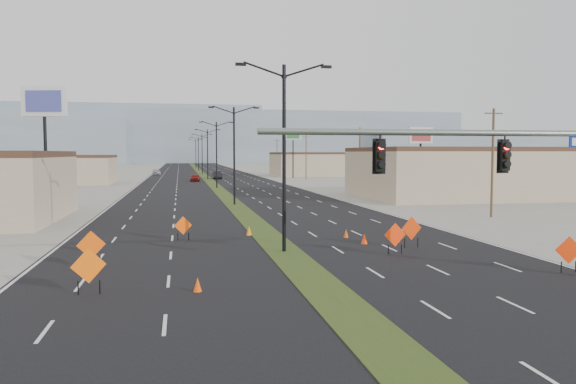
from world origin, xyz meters
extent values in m
plane|color=gray|center=(0.00, 0.00, 0.00)|extent=(600.00, 600.00, 0.00)
cube|color=black|center=(0.00, 100.00, 0.00)|extent=(25.00, 400.00, 0.02)
cube|color=#2F4016|center=(0.00, 100.00, 0.00)|extent=(2.00, 400.00, 0.04)
cube|color=tan|center=(-32.00, 85.00, 2.25)|extent=(30.00, 14.00, 4.50)
cube|color=tan|center=(34.00, 45.00, 2.75)|extent=(36.00, 18.00, 5.50)
cube|color=tan|center=(38.00, 110.00, 2.50)|extent=(44.00, 16.00, 5.00)
cube|color=gray|center=(40.00, 300.00, 14.00)|extent=(220.00, 50.00, 28.00)
cube|color=gray|center=(180.00, 290.00, 9.00)|extent=(160.00, 50.00, 18.00)
cube|color=gray|center=(-30.00, 320.00, 16.00)|extent=(140.00, 50.00, 32.00)
cylinder|color=slate|center=(5.20, 2.00, 6.10)|extent=(16.00, 0.24, 0.24)
cube|color=black|center=(1.70, 2.00, 5.22)|extent=(0.50, 0.28, 1.30)
sphere|color=#FF0C05|center=(1.70, 1.84, 5.57)|extent=(0.22, 0.22, 0.22)
cube|color=black|center=(6.70, 2.00, 5.22)|extent=(0.50, 0.28, 1.30)
sphere|color=#FF0C05|center=(6.70, 1.84, 5.57)|extent=(0.22, 0.22, 0.22)
cylinder|color=black|center=(0.00, 12.00, 5.00)|extent=(0.20, 0.20, 10.00)
cube|color=black|center=(-2.30, 12.00, 9.95)|extent=(0.55, 0.24, 0.14)
cube|color=black|center=(2.30, 12.00, 9.95)|extent=(0.55, 0.24, 0.14)
cylinder|color=black|center=(0.00, 40.00, 5.00)|extent=(0.20, 0.20, 10.00)
cube|color=black|center=(-2.30, 40.00, 9.95)|extent=(0.55, 0.24, 0.14)
cube|color=black|center=(2.30, 40.00, 9.95)|extent=(0.55, 0.24, 0.14)
cylinder|color=black|center=(0.00, 68.00, 5.00)|extent=(0.20, 0.20, 10.00)
cube|color=black|center=(-2.30, 68.00, 9.95)|extent=(0.55, 0.24, 0.14)
cube|color=black|center=(2.30, 68.00, 9.95)|extent=(0.55, 0.24, 0.14)
cylinder|color=black|center=(0.00, 96.00, 5.00)|extent=(0.20, 0.20, 10.00)
cube|color=black|center=(-2.30, 96.00, 9.95)|extent=(0.55, 0.24, 0.14)
cube|color=black|center=(2.30, 96.00, 9.95)|extent=(0.55, 0.24, 0.14)
cylinder|color=black|center=(0.00, 124.00, 5.00)|extent=(0.20, 0.20, 10.00)
cube|color=black|center=(-2.30, 124.00, 9.95)|extent=(0.55, 0.24, 0.14)
cube|color=black|center=(2.30, 124.00, 9.95)|extent=(0.55, 0.24, 0.14)
cylinder|color=black|center=(0.00, 152.00, 5.00)|extent=(0.20, 0.20, 10.00)
cube|color=black|center=(-2.30, 152.00, 9.95)|extent=(0.55, 0.24, 0.14)
cube|color=black|center=(2.30, 152.00, 9.95)|extent=(0.55, 0.24, 0.14)
cylinder|color=black|center=(0.00, 180.00, 5.00)|extent=(0.20, 0.20, 10.00)
cube|color=black|center=(-2.30, 180.00, 9.95)|extent=(0.55, 0.24, 0.14)
cube|color=black|center=(2.30, 180.00, 9.95)|extent=(0.55, 0.24, 0.14)
cylinder|color=#4C3823|center=(20.00, 25.00, 4.50)|extent=(0.20, 0.20, 9.00)
cube|color=#4C3823|center=(20.00, 25.00, 8.60)|extent=(1.60, 0.10, 0.10)
cylinder|color=#4C3823|center=(20.00, 60.00, 4.50)|extent=(0.20, 0.20, 9.00)
cube|color=#4C3823|center=(20.00, 60.00, 8.60)|extent=(1.60, 0.10, 0.10)
cylinder|color=#4C3823|center=(20.00, 95.00, 4.50)|extent=(0.20, 0.20, 9.00)
cube|color=#4C3823|center=(20.00, 95.00, 8.60)|extent=(1.60, 0.10, 0.10)
cylinder|color=#4C3823|center=(20.00, 130.00, 4.50)|extent=(0.20, 0.20, 9.00)
cube|color=#4C3823|center=(20.00, 130.00, 8.60)|extent=(1.60, 0.10, 0.10)
imported|color=maroon|center=(-2.71, 89.08, 0.68)|extent=(1.97, 4.11, 1.36)
imported|color=black|center=(2.00, 97.83, 0.80)|extent=(1.84, 4.92, 1.60)
imported|color=#A0A5A9|center=(-11.13, 122.80, 0.68)|extent=(2.25, 4.80, 1.36)
cube|color=#F15005|center=(-9.56, 9.51, 1.10)|extent=(1.25, 0.49, 1.32)
cylinder|color=black|center=(-9.95, 9.51, 0.27)|extent=(0.05, 0.05, 0.55)
cylinder|color=black|center=(-9.18, 9.51, 0.27)|extent=(0.05, 0.05, 0.55)
cube|color=#FF5E05|center=(-8.90, 4.41, 1.11)|extent=(1.23, 0.58, 1.33)
cylinder|color=black|center=(-9.29, 4.41, 0.28)|extent=(0.05, 0.05, 0.55)
cylinder|color=black|center=(-8.51, 4.41, 0.28)|extent=(0.05, 0.05, 0.55)
cube|color=#FF4D05|center=(-5.33, 17.08, 0.93)|extent=(1.07, 0.41, 1.11)
cylinder|color=black|center=(-5.65, 17.08, 0.23)|extent=(0.05, 0.05, 0.46)
cylinder|color=black|center=(-5.01, 17.08, 0.23)|extent=(0.05, 0.05, 0.46)
cube|color=#FF3605|center=(5.62, 10.22, 1.04)|extent=(1.24, 0.20, 1.25)
cylinder|color=black|center=(5.26, 10.22, 0.26)|extent=(0.05, 0.05, 0.52)
cylinder|color=black|center=(5.98, 10.22, 0.26)|extent=(0.05, 0.05, 0.52)
cube|color=red|center=(7.30, 11.98, 1.11)|extent=(1.30, 0.36, 1.33)
cylinder|color=black|center=(6.91, 11.98, 0.28)|extent=(0.05, 0.05, 0.55)
cylinder|color=black|center=(7.69, 11.98, 0.28)|extent=(0.05, 0.05, 0.55)
cube|color=red|center=(11.50, 4.41, 1.03)|extent=(1.22, 0.29, 1.24)
cylinder|color=black|center=(11.14, 4.41, 0.26)|extent=(0.05, 0.05, 0.52)
cylinder|color=black|center=(11.86, 4.41, 0.26)|extent=(0.05, 0.05, 0.52)
cone|color=#FE4C05|center=(-4.86, 4.05, 0.28)|extent=(0.39, 0.39, 0.57)
cone|color=#FF4805|center=(4.76, 16.25, 0.27)|extent=(0.35, 0.35, 0.54)
cone|color=#FF3B05|center=(5.10, 13.67, 0.32)|extent=(0.47, 0.47, 0.64)
cone|color=orange|center=(-1.12, 18.40, 0.31)|extent=(0.44, 0.44, 0.63)
cylinder|color=black|center=(-15.21, 26.67, 4.23)|extent=(0.24, 0.24, 8.46)
cube|color=white|center=(-15.21, 26.67, 9.13)|extent=(3.33, 1.15, 2.23)
cube|color=#454DA6|center=(-15.21, 26.47, 9.13)|extent=(2.60, 0.70, 1.56)
cylinder|color=black|center=(20.61, 40.58, 3.37)|extent=(0.24, 0.24, 6.74)
cube|color=white|center=(20.61, 40.58, 7.27)|extent=(2.67, 0.46, 1.77)
cube|color=#AA3839|center=(20.61, 40.38, 7.27)|extent=(2.13, 0.14, 1.24)
cylinder|color=black|center=(18.21, 99.68, 4.26)|extent=(0.24, 0.24, 8.52)
cube|color=white|center=(18.21, 99.68, 9.19)|extent=(3.23, 1.64, 2.24)
cube|color=#378B45|center=(18.21, 99.48, 9.19)|extent=(2.50, 1.10, 1.57)
camera|label=1|loc=(-5.47, -17.48, 5.35)|focal=35.00mm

